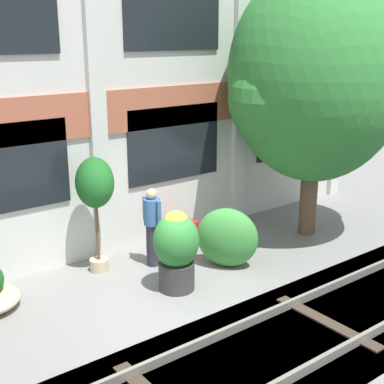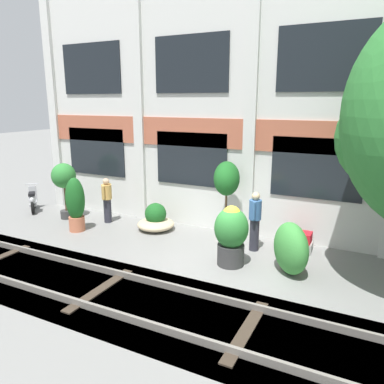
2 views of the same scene
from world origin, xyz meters
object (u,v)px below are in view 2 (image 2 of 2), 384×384
(scooter_near_curb, at_px, (33,200))
(potted_plant_stone_basin, at_px, (76,204))
(potted_plant_wide_bowl, at_px, (156,220))
(resident_watching_tracks, at_px, (107,199))
(potted_plant_terracotta_small, at_px, (227,182))
(potted_plant_square_trough, at_px, (297,242))
(resident_near_plants, at_px, (255,219))
(topiary_hedge, at_px, (291,248))
(potted_plant_glazed_jar, at_px, (231,233))
(potted_plant_tall_urn, at_px, (64,179))

(scooter_near_curb, bearing_deg, potted_plant_stone_basin, -153.04)
(potted_plant_wide_bowl, bearing_deg, resident_watching_tracks, -177.27)
(potted_plant_terracotta_small, bearing_deg, potted_plant_square_trough, 1.82)
(potted_plant_stone_basin, xyz_separation_m, potted_plant_terracotta_small, (4.55, 1.42, 0.86))
(potted_plant_stone_basin, distance_m, resident_near_plants, 5.66)
(scooter_near_curb, height_order, resident_near_plants, resident_near_plants)
(scooter_near_curb, bearing_deg, potted_plant_terracotta_small, -132.44)
(potted_plant_square_trough, xyz_separation_m, topiary_hedge, (0.11, -1.47, 0.37))
(potted_plant_glazed_jar, distance_m, resident_watching_tracks, 5.17)
(potted_plant_wide_bowl, relative_size, resident_watching_tracks, 0.78)
(potted_plant_terracotta_small, distance_m, resident_watching_tracks, 4.33)
(potted_plant_tall_urn, bearing_deg, scooter_near_curb, 176.74)
(scooter_near_curb, bearing_deg, potted_plant_glazed_jar, -143.85)
(potted_plant_wide_bowl, distance_m, potted_plant_stone_basin, 2.59)
(resident_watching_tracks, relative_size, topiary_hedge, 1.20)
(scooter_near_curb, xyz_separation_m, resident_watching_tracks, (3.37, 0.21, 0.39))
(potted_plant_wide_bowl, relative_size, potted_plant_terracotta_small, 0.50)
(potted_plant_tall_urn, distance_m, resident_near_plants, 6.85)
(potted_plant_terracotta_small, bearing_deg, potted_plant_stone_basin, -162.66)
(potted_plant_wide_bowl, relative_size, scooter_near_curb, 1.13)
(potted_plant_glazed_jar, relative_size, topiary_hedge, 1.21)
(potted_plant_stone_basin, distance_m, scooter_near_curb, 3.20)
(potted_plant_square_trough, relative_size, potted_plant_tall_urn, 0.41)
(potted_plant_glazed_jar, height_order, resident_near_plants, resident_near_plants)
(scooter_near_curb, distance_m, topiary_hedge, 9.86)
(resident_watching_tracks, height_order, topiary_hedge, resident_watching_tracks)
(potted_plant_glazed_jar, distance_m, potted_plant_terracotta_small, 2.02)
(potted_plant_stone_basin, xyz_separation_m, potted_plant_tall_urn, (-1.25, 0.81, 0.53))
(potted_plant_glazed_jar, relative_size, scooter_near_curb, 1.47)
(potted_plant_wide_bowl, height_order, potted_plant_stone_basin, potted_plant_stone_basin)
(potted_plant_wide_bowl, distance_m, resident_near_plants, 3.42)
(resident_watching_tracks, bearing_deg, potted_plant_tall_urn, 1.30)
(potted_plant_square_trough, relative_size, potted_plant_terracotta_small, 0.35)
(potted_plant_wide_bowl, xyz_separation_m, scooter_near_curb, (-5.25, -0.30, 0.12))
(scooter_near_curb, height_order, topiary_hedge, topiary_hedge)
(topiary_hedge, bearing_deg, potted_plant_tall_urn, 174.30)
(potted_plant_stone_basin, xyz_separation_m, resident_near_plants, (5.58, 0.98, 0.00))
(resident_near_plants, bearing_deg, potted_plant_tall_urn, -6.33)
(resident_watching_tracks, xyz_separation_m, topiary_hedge, (6.45, -1.12, -0.19))
(potted_plant_square_trough, xyz_separation_m, potted_plant_tall_urn, (-7.92, -0.67, 1.17))
(potted_plant_square_trough, bearing_deg, resident_watching_tracks, -176.75)
(potted_plant_terracotta_small, height_order, topiary_hedge, potted_plant_terracotta_small)
(potted_plant_glazed_jar, bearing_deg, potted_plant_square_trough, 51.70)
(potted_plant_square_trough, bearing_deg, scooter_near_curb, -176.63)
(potted_plant_glazed_jar, xyz_separation_m, scooter_near_curb, (-8.37, 1.12, -0.42))
(potted_plant_stone_basin, relative_size, resident_watching_tracks, 1.13)
(potted_plant_wide_bowl, distance_m, scooter_near_curb, 5.26)
(topiary_hedge, bearing_deg, potted_plant_terracotta_small, 147.74)
(potted_plant_glazed_jar, height_order, potted_plant_tall_urn, potted_plant_tall_urn)
(potted_plant_glazed_jar, distance_m, potted_plant_tall_urn, 6.69)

